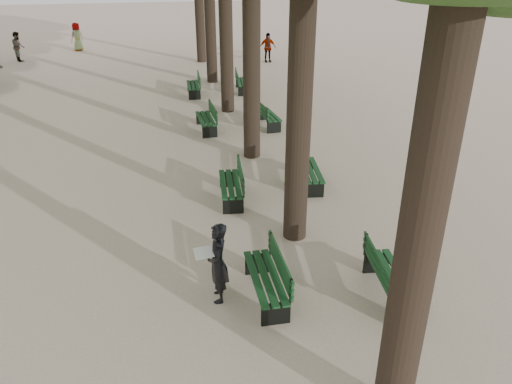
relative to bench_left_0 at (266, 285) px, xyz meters
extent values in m
plane|color=#C7AF96|center=(-0.37, -0.95, -0.27)|extent=(120.00, 120.00, 0.00)
cylinder|color=#33261C|center=(1.13, -2.95, 3.48)|extent=(0.52, 0.52, 7.50)
cylinder|color=#33261C|center=(1.13, 2.05, 3.48)|extent=(0.52, 0.52, 7.50)
cylinder|color=#33261C|center=(1.13, 7.05, 3.48)|extent=(0.52, 0.52, 7.50)
cylinder|color=#33261C|center=(1.13, 12.05, 3.48)|extent=(0.52, 0.52, 7.50)
cylinder|color=#33261C|center=(1.13, 17.05, 3.48)|extent=(0.52, 0.52, 7.50)
cube|color=black|center=(-0.02, 0.00, -0.05)|extent=(0.53, 1.80, 0.45)
cube|color=black|center=(-0.02, 0.00, 0.18)|extent=(0.55, 1.80, 0.04)
cube|color=black|center=(0.26, 0.00, 0.45)|extent=(0.05, 1.80, 0.40)
cube|color=black|center=(-0.02, 4.16, -0.05)|extent=(0.68, 1.84, 0.45)
cube|color=black|center=(-0.02, 4.16, 0.18)|extent=(0.70, 1.84, 0.04)
cube|color=black|center=(0.26, 4.13, 0.45)|extent=(0.21, 1.80, 0.40)
cube|color=black|center=(-0.02, 9.79, -0.05)|extent=(0.59, 1.82, 0.45)
cube|color=black|center=(-0.02, 9.79, 0.18)|extent=(0.61, 1.82, 0.04)
cube|color=black|center=(0.26, 9.80, 0.45)|extent=(0.11, 1.80, 0.40)
cube|color=black|center=(-0.02, 14.76, -0.05)|extent=(0.60, 1.82, 0.45)
cube|color=black|center=(-0.02, 14.76, 0.18)|extent=(0.62, 1.82, 0.04)
cube|color=black|center=(0.26, 14.75, 0.45)|extent=(0.12, 1.80, 0.40)
cube|color=black|center=(2.28, -0.45, -0.05)|extent=(0.73, 1.85, 0.45)
cube|color=black|center=(2.28, -0.45, 0.18)|extent=(0.75, 1.85, 0.04)
cube|color=black|center=(2.01, -0.42, 0.45)|extent=(0.25, 1.79, 0.40)
cube|color=black|center=(2.28, 4.61, -0.05)|extent=(0.75, 1.85, 0.45)
cube|color=black|center=(2.28, 4.61, 0.18)|extent=(0.77, 1.85, 0.04)
cube|color=black|center=(2.01, 4.64, 0.45)|extent=(0.27, 1.79, 0.40)
cube|color=black|center=(2.28, 9.82, -0.05)|extent=(0.67, 1.84, 0.45)
cube|color=black|center=(2.28, 9.82, 0.18)|extent=(0.69, 1.84, 0.04)
cube|color=black|center=(2.00, 9.80, 0.45)|extent=(0.19, 1.80, 0.40)
cube|color=black|center=(2.28, 14.92, -0.05)|extent=(0.71, 1.84, 0.45)
cube|color=black|center=(2.28, 14.92, 0.18)|extent=(0.73, 1.85, 0.04)
cube|color=black|center=(2.01, 14.95, 0.45)|extent=(0.23, 1.79, 0.40)
imported|color=black|center=(-0.87, 0.13, 0.52)|extent=(0.36, 0.66, 1.59)
cube|color=white|center=(-1.12, 0.13, 0.78)|extent=(0.37, 0.29, 0.12)
imported|color=#262628|center=(-9.22, 24.38, 0.55)|extent=(0.65, 0.87, 1.65)
imported|color=#262628|center=(4.44, 23.94, 0.51)|extent=(0.51, 1.05, 1.55)
imported|color=#262628|center=(4.86, 21.18, 0.54)|extent=(0.97, 0.38, 1.63)
imported|color=#262628|center=(-6.25, 27.13, 0.59)|extent=(0.87, 0.81, 1.73)
camera|label=1|loc=(-1.72, -7.41, 5.66)|focal=35.00mm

